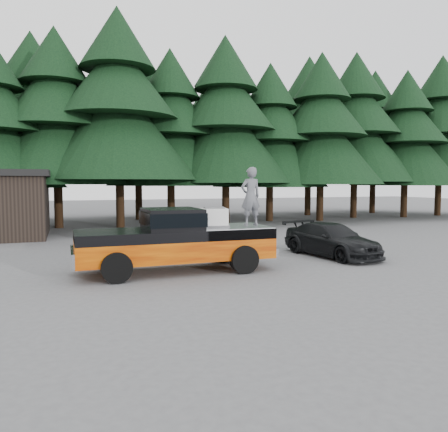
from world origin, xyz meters
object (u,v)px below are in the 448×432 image
object	(u,v)px
air_compressor	(214,218)
parked_car	(331,240)
pickup_truck	(175,250)
man_on_bed	(251,196)

from	to	relation	value
air_compressor	parked_car	bearing A→B (deg)	20.60
pickup_truck	parked_car	size ratio (longest dim) A/B	1.44
air_compressor	parked_car	size ratio (longest dim) A/B	0.19
pickup_truck	parked_car	distance (m)	6.09
pickup_truck	parked_car	world-z (taller)	pickup_truck
air_compressor	man_on_bed	size ratio (longest dim) A/B	0.43
air_compressor	man_on_bed	world-z (taller)	man_on_bed
man_on_bed	parked_car	world-z (taller)	man_on_bed
air_compressor	parked_car	world-z (taller)	air_compressor
pickup_truck	man_on_bed	xyz separation A→B (m)	(2.45, -0.05, 1.59)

